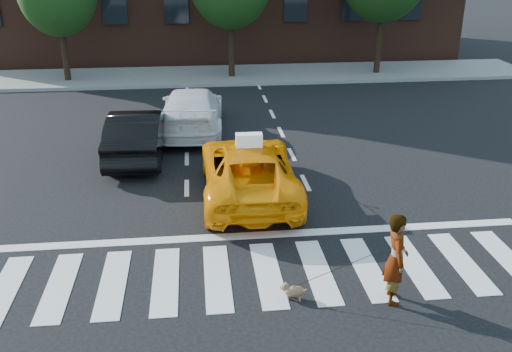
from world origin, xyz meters
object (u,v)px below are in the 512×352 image
at_px(dog, 293,290).
at_px(black_sedan, 138,134).
at_px(white_suv, 192,110).
at_px(woman, 396,259).
at_px(taxi, 248,169).

bearing_deg(dog, black_sedan, 137.90).
bearing_deg(white_suv, woman, 111.66).
bearing_deg(black_sedan, white_suv, -122.32).
relative_size(black_sedan, white_suv, 0.87).
bearing_deg(black_sedan, woman, 124.66).
height_order(taxi, white_suv, white_suv).
distance_m(woman, dog, 1.95).
distance_m(taxi, woman, 5.38).
bearing_deg(taxi, black_sedan, -45.38).
xyz_separation_m(black_sedan, dog, (3.36, -7.84, -0.55)).
distance_m(black_sedan, dog, 8.55).
height_order(black_sedan, woman, woman).
bearing_deg(white_suv, taxi, 107.10).
relative_size(white_suv, woman, 2.90).
xyz_separation_m(woman, dog, (-1.80, 0.24, -0.69)).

